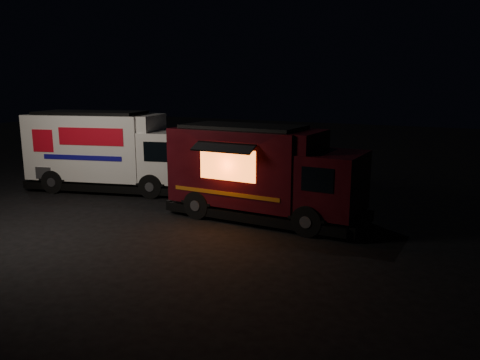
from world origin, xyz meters
The scene contains 3 objects.
ground centered at (0.00, 0.00, 0.00)m, with size 80.00×80.00×0.00m, color black.
white_truck centered at (-4.39, 2.58, 1.65)m, with size 7.28×2.48×3.30m, color white, non-canonical shape.
red_truck centered at (3.10, 1.59, 1.55)m, with size 6.64×2.44×3.09m, color #3C0A10, non-canonical shape.
Camera 1 is at (9.37, -12.17, 4.44)m, focal length 35.00 mm.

